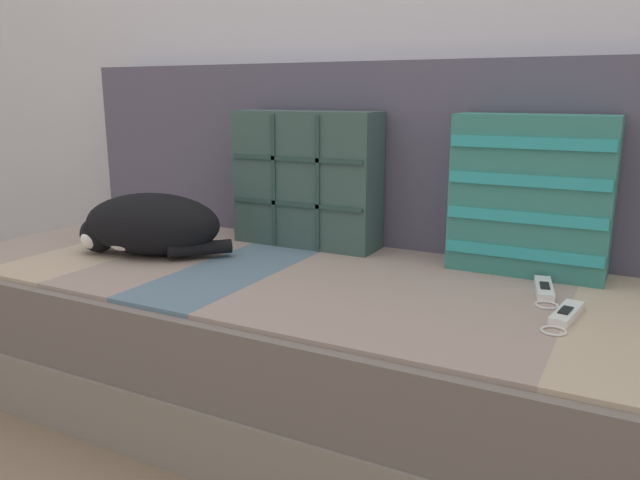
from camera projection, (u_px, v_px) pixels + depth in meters
name	position (u px, v px, depth m)	size (l,w,h in m)	color
ground_plane	(271.00, 407.00, 1.61)	(14.00, 14.00, 0.00)	#7A6651
couch	(291.00, 331.00, 1.66)	(1.93, 0.89, 0.35)	gray
sofa_backrest	(353.00, 153.00, 1.88)	(1.89, 0.14, 0.52)	#514C60
throw_pillow_quilted	(307.00, 179.00, 1.80)	(0.43, 0.14, 0.39)	#38514C
throw_pillow_striped	(531.00, 195.00, 1.52)	(0.37, 0.14, 0.39)	#337A70
sleeping_cat	(147.00, 226.00, 1.71)	(0.43, 0.30, 0.17)	black
game_remote_near	(565.00, 315.00, 1.24)	(0.07, 0.19, 0.02)	white
game_remote_far	(544.00, 290.00, 1.39)	(0.08, 0.20, 0.02)	white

